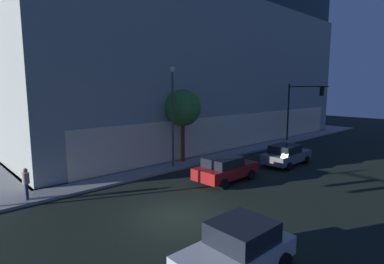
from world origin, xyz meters
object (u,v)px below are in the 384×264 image
object	(u,v)px
modern_building	(154,67)
sidewalk_tree	(183,108)
car_grey	(286,155)
pedestrian_waiting	(26,181)
traffic_light_far_corner	(300,103)
car_red	(225,169)
car_silver	(238,249)
street_lamp_sidewalk	(173,104)

from	to	relation	value
modern_building	sidewalk_tree	world-z (taller)	modern_building
car_grey	sidewalk_tree	bearing A→B (deg)	132.26
modern_building	pedestrian_waiting	distance (m)	27.19
traffic_light_far_corner	car_red	size ratio (longest dim) A/B	1.40
modern_building	car_red	bearing A→B (deg)	-114.54
car_silver	car_red	size ratio (longest dim) A/B	0.90
pedestrian_waiting	car_grey	xyz separation A→B (m)	(17.33, -5.20, -0.34)
modern_building	sidewalk_tree	bearing A→B (deg)	-118.47
car_red	car_grey	bearing A→B (deg)	-4.06
street_lamp_sidewalk	traffic_light_far_corner	bearing A→B (deg)	-3.87
traffic_light_far_corner	car_silver	size ratio (longest dim) A/B	1.55
traffic_light_far_corner	sidewalk_tree	world-z (taller)	traffic_light_far_corner
traffic_light_far_corner	pedestrian_waiting	xyz separation A→B (m)	(-26.95, 1.09, -3.32)
traffic_light_far_corner	car_red	distance (m)	17.19
sidewalk_tree	car_red	world-z (taller)	sidewalk_tree
traffic_light_far_corner	pedestrian_waiting	size ratio (longest dim) A/B	3.76
car_silver	car_red	world-z (taller)	car_silver
sidewalk_tree	pedestrian_waiting	xyz separation A→B (m)	(-11.79, -0.90, -3.29)
street_lamp_sidewalk	car_grey	xyz separation A→B (m)	(7.26, -5.25, -4.04)
traffic_light_far_corner	sidewalk_tree	xyz separation A→B (m)	(-15.16, 1.99, -0.02)
street_lamp_sidewalk	sidewalk_tree	xyz separation A→B (m)	(1.72, 0.84, -0.41)
modern_building	street_lamp_sidewalk	distance (m)	19.69
street_lamp_sidewalk	sidewalk_tree	world-z (taller)	street_lamp_sidewalk
car_red	car_grey	world-z (taller)	car_grey
traffic_light_far_corner	car_silver	distance (m)	26.11
traffic_light_far_corner	modern_building	bearing A→B (deg)	111.02
pedestrian_waiting	street_lamp_sidewalk	bearing A→B (deg)	0.33
traffic_light_far_corner	car_grey	bearing A→B (deg)	-156.87
sidewalk_tree	pedestrian_waiting	bearing A→B (deg)	-175.63
pedestrian_waiting	car_silver	world-z (taller)	pedestrian_waiting
modern_building	pedestrian_waiting	world-z (taller)	modern_building
car_silver	car_red	distance (m)	9.95
street_lamp_sidewalk	car_red	distance (m)	6.27
car_silver	car_grey	bearing A→B (deg)	24.36
pedestrian_waiting	traffic_light_far_corner	bearing A→B (deg)	-2.31
street_lamp_sidewalk	car_grey	size ratio (longest dim) A/B	1.56
sidewalk_tree	street_lamp_sidewalk	bearing A→B (deg)	-153.85
modern_building	pedestrian_waiting	xyz separation A→B (m)	(-20.22, -16.44, -7.75)
sidewalk_tree	car_grey	distance (m)	9.00
car_grey	traffic_light_far_corner	bearing A→B (deg)	23.13
traffic_light_far_corner	sidewalk_tree	size ratio (longest dim) A/B	1.11
modern_building	car_grey	bearing A→B (deg)	-97.60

